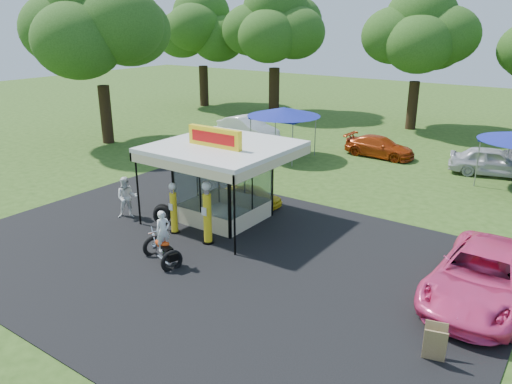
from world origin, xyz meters
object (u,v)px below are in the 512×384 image
gas_pump_left (174,209)px  kiosk_car (253,195)px  spectator_west (127,198)px  a_frame_sign (435,343)px  pink_sedan (483,276)px  bg_car_b (380,147)px  gas_station_kiosk (223,181)px  bg_car_a (248,128)px  bg_car_c (493,161)px  tent_west (284,112)px  gas_pump_right (207,214)px  motorcycle (163,243)px

gas_pump_left → kiosk_car: (0.73, 4.54, -0.56)m
spectator_west → a_frame_sign: bearing=-53.8°
pink_sedan → bg_car_b: size_ratio=1.33×
pink_sedan → gas_station_kiosk: bearing=178.1°
gas_pump_left → bg_car_a: bearing=115.9°
bg_car_a → bg_car_c: (16.33, 0.94, -0.05)m
pink_sedan → tent_west: size_ratio=1.30×
kiosk_car → tent_west: bearing=23.1°
gas_pump_left → pink_sedan: size_ratio=0.37×
gas_pump_left → tent_west: 13.08m
a_frame_sign → gas_station_kiosk: bearing=142.1°
gas_pump_right → bg_car_b: 16.30m
gas_station_kiosk → bg_car_b: (1.48, 13.98, -1.13)m
gas_pump_left → tent_west: bearing=102.2°
motorcycle → pink_sedan: size_ratio=0.36×
gas_pump_right → spectator_west: size_ratio=1.36×
bg_car_a → tent_west: size_ratio=1.11×
kiosk_car → pink_sedan: pink_sedan is taller
kiosk_car → tent_west: tent_west is taller
tent_west → a_frame_sign: bearing=-46.7°
bg_car_c → spectator_west: bearing=130.0°
gas_pump_left → bg_car_a: 16.98m
gas_pump_right → bg_car_a: bearing=121.1°
gas_pump_right → tent_west: 13.51m
gas_pump_right → bg_car_c: (7.14, 16.19, -0.44)m
gas_pump_left → bg_car_c: size_ratio=0.47×
motorcycle → pink_sedan: motorcycle is taller
a_frame_sign → tent_west: 20.35m
motorcycle → kiosk_car: motorcycle is taller
tent_west → gas_pump_right: bearing=-70.4°
bg_car_c → a_frame_sign: bearing=173.1°
a_frame_sign → kiosk_car: 12.32m
gas_pump_right → bg_car_a: size_ratio=0.50×
motorcycle → gas_pump_right: bearing=103.6°
gas_pump_left → a_frame_sign: bearing=-10.5°
bg_car_a → kiosk_car: bearing=-131.4°
kiosk_car → tent_west: (-3.46, 8.12, 2.40)m
a_frame_sign → bg_car_c: size_ratio=0.22×
pink_sedan → spectator_west: (-14.32, -1.70, 0.11)m
gas_pump_left → gas_pump_right: (1.77, 0.03, 0.18)m
gas_pump_left → gas_pump_right: bearing=0.8°
kiosk_car → spectator_west: spectator_west is taller
gas_station_kiosk → bg_car_b: gas_station_kiosk is taller
gas_pump_right → motorcycle: (-0.20, -2.21, -0.40)m
motorcycle → kiosk_car: 6.78m
gas_station_kiosk → spectator_west: size_ratio=2.88×
tent_west → motorcycle: bearing=-73.8°
bg_car_b → pink_sedan: bearing=-144.8°
kiosk_car → bg_car_b: 11.87m
motorcycle → bg_car_b: size_ratio=0.48×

